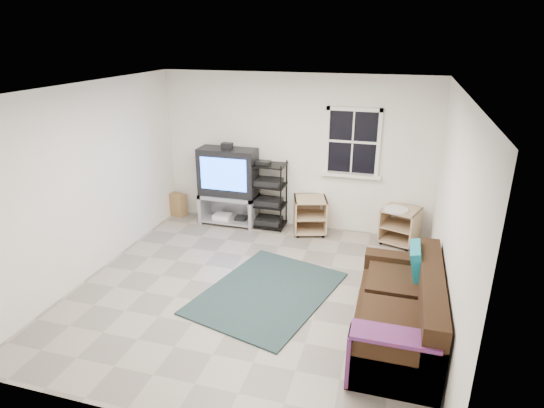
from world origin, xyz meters
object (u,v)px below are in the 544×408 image
(side_table_left, at_px, (310,213))
(side_table_right, at_px, (401,223))
(sofa, at_px, (401,313))
(av_rack, at_px, (268,199))
(tv_unit, at_px, (228,180))

(side_table_left, bearing_deg, side_table_right, -0.65)
(side_table_right, xyz_separation_m, sofa, (0.06, -2.55, -0.02))
(av_rack, height_order, side_table_right, av_rack)
(av_rack, bearing_deg, side_table_right, -0.66)
(tv_unit, height_order, sofa, tv_unit)
(tv_unit, xyz_separation_m, side_table_left, (1.44, 0.03, -0.47))
(side_table_left, distance_m, side_table_right, 1.48)
(av_rack, xyz_separation_m, side_table_left, (0.73, -0.01, -0.18))
(side_table_right, bearing_deg, sofa, -88.59)
(sofa, bearing_deg, av_rack, 131.51)
(tv_unit, xyz_separation_m, side_table_right, (2.92, 0.01, -0.46))
(side_table_right, distance_m, sofa, 2.55)
(tv_unit, bearing_deg, sofa, -40.34)
(tv_unit, relative_size, sofa, 0.74)
(tv_unit, distance_m, sofa, 3.95)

